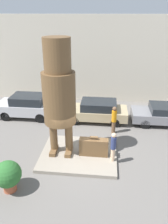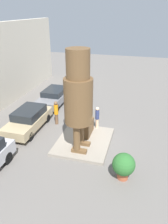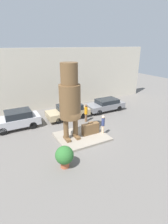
% 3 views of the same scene
% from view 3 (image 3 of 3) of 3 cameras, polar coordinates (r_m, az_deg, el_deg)
% --- Properties ---
extents(ground_plane, '(60.00, 60.00, 0.00)m').
position_cam_3_polar(ground_plane, '(14.96, -0.77, -8.31)').
color(ground_plane, slate).
extents(pedestal, '(4.07, 3.37, 0.18)m').
position_cam_3_polar(pedestal, '(14.91, -0.77, -8.00)').
color(pedestal, gray).
rests_on(pedestal, ground_plane).
extents(building_backdrop, '(28.00, 0.60, 7.02)m').
position_cam_3_polar(building_backdrop, '(21.32, -11.66, 10.40)').
color(building_backdrop, beige).
rests_on(building_backdrop, ground_plane).
extents(statue_figure, '(1.63, 1.63, 6.01)m').
position_cam_3_polar(statue_figure, '(13.17, -4.65, 4.97)').
color(statue_figure, brown).
rests_on(statue_figure, pedestal).
extents(giant_suitcase, '(1.52, 0.44, 1.14)m').
position_cam_3_polar(giant_suitcase, '(14.93, 2.10, -5.46)').
color(giant_suitcase, brown).
rests_on(giant_suitcase, pedestal).
extents(tourist, '(0.28, 0.28, 1.63)m').
position_cam_3_polar(tourist, '(14.95, 6.22, -3.82)').
color(tourist, beige).
rests_on(tourist, pedestal).
extents(parked_car_silver, '(4.16, 1.87, 1.70)m').
position_cam_3_polar(parked_car_silver, '(17.33, -21.05, -2.22)').
color(parked_car_silver, '#B7B7BC').
rests_on(parked_car_silver, ground_plane).
extents(parked_car_tan, '(4.46, 1.86, 1.50)m').
position_cam_3_polar(parked_car_tan, '(18.46, -5.10, 0.28)').
color(parked_car_tan, tan).
rests_on(parked_car_tan, ground_plane).
extents(parked_car_grey, '(4.48, 1.89, 1.39)m').
position_cam_3_polar(parked_car_grey, '(20.70, 7.12, 2.44)').
color(parked_car_grey, gray).
rests_on(parked_car_grey, ground_plane).
extents(planter_pot, '(1.18, 1.18, 1.48)m').
position_cam_3_polar(planter_pot, '(11.38, -6.40, -14.00)').
color(planter_pot, '#AD5638').
rests_on(planter_pot, ground_plane).
extents(worker_hivis, '(0.31, 0.31, 1.85)m').
position_cam_3_polar(worker_hivis, '(17.48, 0.66, -0.08)').
color(worker_hivis, brown).
rests_on(worker_hivis, ground_plane).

